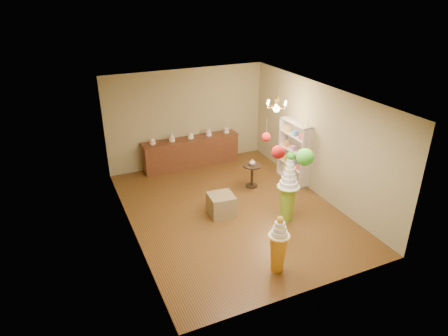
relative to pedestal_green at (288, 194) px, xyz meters
name	(u,v)px	position (x,y,z in m)	size (l,w,h in m)	color
floor	(232,210)	(-1.03, 0.95, -0.71)	(6.50, 6.50, 0.00)	brown
ceiling	(233,95)	(-1.03, 0.95, 2.29)	(6.50, 6.50, 0.00)	silver
wall_back	(187,118)	(-1.03, 4.20, 0.79)	(5.00, 0.04, 3.00)	tan
wall_front	(313,224)	(-1.03, -2.30, 0.79)	(5.00, 0.04, 3.00)	tan
wall_left	(128,175)	(-3.53, 0.95, 0.79)	(0.04, 6.50, 3.00)	tan
wall_right	(318,141)	(1.47, 0.95, 0.79)	(0.04, 6.50, 3.00)	tan
pedestal_green	(288,194)	(0.00, 0.00, 0.00)	(0.65, 0.65, 1.80)	#84B327
pedestal_orange	(278,248)	(-1.18, -1.52, -0.19)	(0.54, 0.54, 1.25)	orange
burlap_riser	(221,205)	(-1.35, 0.87, -0.43)	(0.60, 0.60, 0.55)	olive
sideboard	(191,152)	(-1.03, 3.92, -0.23)	(3.04, 0.54, 1.16)	#5A2F1C
shelving_unit	(294,152)	(1.31, 1.75, 0.19)	(0.33, 1.20, 1.80)	beige
round_table	(252,173)	(0.05, 1.90, -0.28)	(0.54, 0.54, 0.66)	black
vase	(252,162)	(0.05, 1.90, 0.04)	(0.17, 0.17, 0.18)	beige
pom_red_left	(278,152)	(-1.21, -1.36, 1.82)	(0.25, 0.25, 0.60)	#3B332A
pom_green_mid	(305,157)	(-0.51, -1.22, 1.54)	(0.34, 0.34, 0.93)	#3B332A
pom_red_right	(266,137)	(-1.11, -0.74, 1.88)	(0.17, 0.17, 0.50)	#3B332A
chandelier	(277,107)	(0.64, 1.75, 1.59)	(0.66, 0.66, 0.85)	gold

